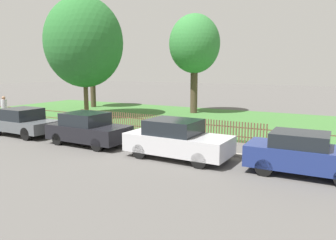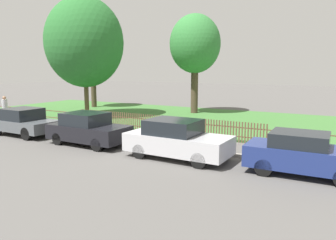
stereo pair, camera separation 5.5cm
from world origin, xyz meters
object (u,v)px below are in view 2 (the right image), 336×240
covered_motorcycle (182,132)px  parked_car_red_compact (177,139)px  tree_behind_motorcycle (84,42)px  tree_mid_park (195,44)px  parked_car_white_van (303,154)px  tree_nearest_kerb (92,53)px  pedestrian_near_fence (5,107)px  parked_car_black_saloon (24,122)px  parked_car_navy_estate (88,129)px

covered_motorcycle → parked_car_red_compact: bearing=-68.2°
tree_behind_motorcycle → tree_mid_park: bearing=43.0°
parked_car_white_van → tree_behind_motorcycle: size_ratio=0.44×
tree_behind_motorcycle → tree_nearest_kerb: bearing=127.1°
tree_nearest_kerb → pedestrian_near_fence: tree_nearest_kerb is taller
pedestrian_near_fence → tree_nearest_kerb: bearing=-115.3°
tree_mid_park → tree_nearest_kerb: bearing=-175.3°
parked_car_black_saloon → parked_car_white_van: 13.77m
parked_car_navy_estate → parked_car_red_compact: bearing=-0.3°
tree_nearest_kerb → pedestrian_near_fence: (0.76, -9.39, -3.94)m
covered_motorcycle → tree_behind_motorcycle: (-10.30, 4.88, 4.71)m
parked_car_navy_estate → parked_car_red_compact: 4.69m
parked_car_red_compact → covered_motorcycle: 2.09m
parked_car_white_van → pedestrian_near_fence: 18.67m
parked_car_black_saloon → tree_mid_park: size_ratio=0.49×
tree_behind_motorcycle → pedestrian_near_fence: bearing=-122.6°
parked_car_white_van → covered_motorcycle: size_ratio=1.85×
parked_car_red_compact → covered_motorcycle: parked_car_red_compact is taller
parked_car_white_van → tree_behind_motorcycle: (-15.64, 6.63, 4.62)m
parked_car_white_van → parked_car_navy_estate: bearing=179.5°
covered_motorcycle → parked_car_white_van: bearing=-17.1°
parked_car_red_compact → parked_car_white_van: parked_car_red_compact is taller
parked_car_red_compact → tree_nearest_kerb: size_ratio=0.61×
parked_car_navy_estate → parked_car_red_compact: parked_car_red_compact is taller
covered_motorcycle → tree_mid_park: (-4.24, 10.53, 4.71)m
parked_car_red_compact → tree_mid_park: 14.20m
tree_nearest_kerb → pedestrian_near_fence: size_ratio=3.98×
covered_motorcycle → tree_mid_park: bearing=113.0°
tree_mid_park → pedestrian_near_fence: 14.26m
parked_car_black_saloon → covered_motorcycle: bearing=13.3°
parked_car_navy_estate → parked_car_black_saloon: bearing=-179.0°
parked_car_white_van → pedestrian_near_fence: pedestrian_near_fence is taller
parked_car_navy_estate → parked_car_white_van: parked_car_navy_estate is taller
parked_car_white_van → pedestrian_near_fence: size_ratio=2.20×
tree_nearest_kerb → parked_car_black_saloon: bearing=-64.5°
parked_car_red_compact → pedestrian_near_fence: size_ratio=2.42×
parked_car_red_compact → covered_motorcycle: bearing=111.8°
parked_car_white_van → pedestrian_near_fence: (-18.55, 2.09, 0.25)m
parked_car_navy_estate → tree_mid_park: bearing=92.2°
covered_motorcycle → pedestrian_near_fence: size_ratio=1.19×
parked_car_navy_estate → pedestrian_near_fence: pedestrian_near_fence is taller
parked_car_navy_estate → tree_behind_motorcycle: size_ratio=0.45×
tree_nearest_kerb → tree_mid_park: 9.76m
parked_car_red_compact → pedestrian_near_fence: bearing=171.7°
parked_car_navy_estate → tree_nearest_kerb: 15.87m
parked_car_black_saloon → tree_nearest_kerb: tree_nearest_kerb is taller
parked_car_navy_estate → pedestrian_near_fence: size_ratio=2.25×
parked_car_white_van → tree_nearest_kerb: 22.85m
parked_car_black_saloon → tree_mid_park: (4.18, 12.41, 4.61)m
parked_car_white_van → tree_mid_park: size_ratio=0.49×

